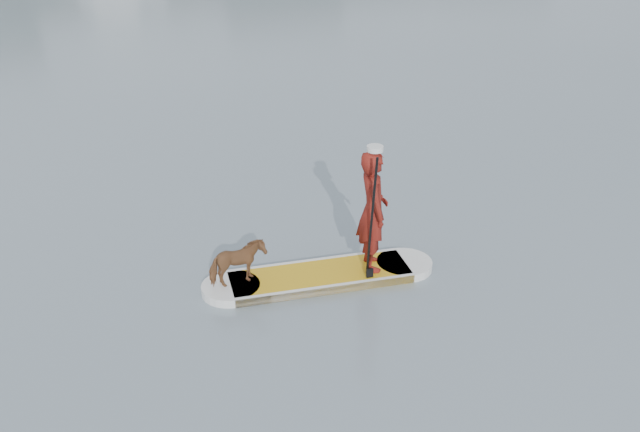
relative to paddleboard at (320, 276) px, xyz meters
name	(u,v)px	position (x,y,z in m)	size (l,w,h in m)	color
ground	(414,245)	(1.71, 0.36, -0.06)	(140.00, 140.00, 0.00)	slate
paddleboard	(320,276)	(0.00, 0.00, 0.00)	(3.27, 1.17, 0.12)	gold
paddler	(373,211)	(0.73, -0.11, 0.93)	(0.63, 0.42, 1.74)	maroon
white_cap	(375,149)	(0.73, -0.11, 1.83)	(0.22, 0.22, 0.07)	silver
dog	(237,263)	(-1.13, 0.17, 0.38)	(0.34, 0.75, 0.64)	brown
paddle	(371,234)	(0.58, -0.39, 0.74)	(0.10, 0.30, 2.00)	black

